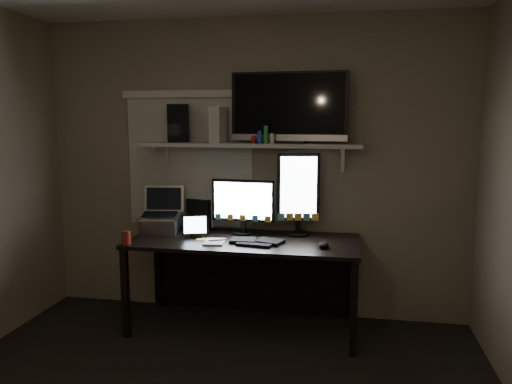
% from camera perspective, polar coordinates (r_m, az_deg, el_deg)
% --- Properties ---
extents(back_wall, '(3.60, 0.00, 3.60)m').
position_cam_1_polar(back_wall, '(4.22, -0.38, 2.63)').
color(back_wall, '#6C614D').
rests_on(back_wall, floor).
extents(window_blinds, '(1.10, 0.02, 1.10)m').
position_cam_1_polar(window_blinds, '(4.34, -7.57, 3.38)').
color(window_blinds, silver).
rests_on(window_blinds, back_wall).
extents(desk, '(1.80, 0.75, 0.73)m').
position_cam_1_polar(desk, '(4.11, -1.03, -7.43)').
color(desk, black).
rests_on(desk, floor).
extents(wall_shelf, '(1.80, 0.35, 0.03)m').
position_cam_1_polar(wall_shelf, '(4.04, -0.85, 5.42)').
color(wall_shelf, '#AAA9A5').
rests_on(wall_shelf, back_wall).
extents(monitor_landscape, '(0.53, 0.09, 0.46)m').
position_cam_1_polar(monitor_landscape, '(4.08, -1.47, -1.67)').
color(monitor_landscape, black).
rests_on(monitor_landscape, desk).
extents(monitor_portrait, '(0.35, 0.11, 0.69)m').
position_cam_1_polar(monitor_portrait, '(4.05, 4.86, -0.19)').
color(monitor_portrait, black).
rests_on(monitor_portrait, desk).
extents(keyboard, '(0.43, 0.22, 0.03)m').
position_cam_1_polar(keyboard, '(3.85, 0.04, -5.62)').
color(keyboard, black).
rests_on(keyboard, desk).
extents(mouse, '(0.08, 0.12, 0.04)m').
position_cam_1_polar(mouse, '(3.74, 7.74, -5.97)').
color(mouse, black).
rests_on(mouse, desk).
extents(notepad, '(0.17, 0.23, 0.01)m').
position_cam_1_polar(notepad, '(3.86, -4.77, -5.70)').
color(notepad, beige).
rests_on(notepad, desk).
extents(tablet, '(0.23, 0.15, 0.19)m').
position_cam_1_polar(tablet, '(4.03, -6.90, -3.88)').
color(tablet, black).
rests_on(tablet, desk).
extents(file_sorter, '(0.24, 0.16, 0.28)m').
position_cam_1_polar(file_sorter, '(4.33, -6.40, -2.37)').
color(file_sorter, black).
rests_on(file_sorter, desk).
extents(laptop, '(0.37, 0.32, 0.38)m').
position_cam_1_polar(laptop, '(4.20, -10.97, -2.14)').
color(laptop, '#ADACB1').
rests_on(laptop, desk).
extents(cup, '(0.08, 0.08, 0.10)m').
position_cam_1_polar(cup, '(3.93, -14.60, -5.05)').
color(cup, maroon).
rests_on(cup, desk).
extents(sticky_notes, '(0.39, 0.33, 0.00)m').
position_cam_1_polar(sticky_notes, '(3.94, -5.72, -5.50)').
color(sticky_notes, gold).
rests_on(sticky_notes, desk).
extents(tv, '(0.94, 0.24, 0.56)m').
position_cam_1_polar(tv, '(4.00, 3.81, 9.59)').
color(tv, black).
rests_on(tv, wall_shelf).
extents(game_console, '(0.10, 0.25, 0.29)m').
position_cam_1_polar(game_console, '(4.06, -4.28, 7.65)').
color(game_console, beige).
rests_on(game_console, wall_shelf).
extents(speaker, '(0.22, 0.25, 0.31)m').
position_cam_1_polar(speaker, '(4.22, -8.88, 7.76)').
color(speaker, black).
rests_on(speaker, wall_shelf).
extents(bottles, '(0.22, 0.08, 0.14)m').
position_cam_1_polar(bottles, '(3.96, 0.78, 6.58)').
color(bottles, '#A50F0C').
rests_on(bottles, wall_shelf).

